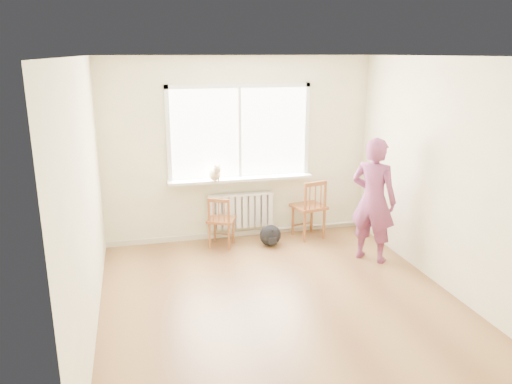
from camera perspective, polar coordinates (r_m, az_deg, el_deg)
floor at (r=5.78m, az=3.00°, el=-12.62°), size 4.50×4.50×0.00m
ceiling at (r=5.09m, az=3.45°, el=15.23°), size 4.50×4.50×0.00m
back_wall at (r=7.40m, az=-1.93°, el=4.86°), size 4.00×0.01×2.70m
window at (r=7.32m, az=-1.91°, el=7.22°), size 2.12×0.05×1.42m
windowsill at (r=7.39m, az=-1.72°, el=1.50°), size 2.15×0.22×0.04m
radiator at (r=7.54m, az=-1.72°, el=-2.08°), size 1.00×0.12×0.55m
heating_pipe at (r=8.02m, az=7.02°, el=-3.79°), size 1.40×0.04×0.04m
baseboard at (r=7.74m, az=-1.82°, el=-4.73°), size 4.00×0.03×0.08m
chair_left at (r=7.21m, az=-4.05°, el=-3.42°), size 0.49×0.48×0.76m
chair_right at (r=7.56m, az=6.24°, el=-1.94°), size 0.53×0.52×0.91m
person at (r=6.81m, az=13.27°, el=-0.91°), size 0.71×0.73×1.69m
cat at (r=7.20m, az=-4.72°, el=2.14°), size 0.21×0.40×0.27m
backpack at (r=7.32m, az=1.64°, el=-4.98°), size 0.37×0.33×0.32m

